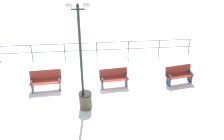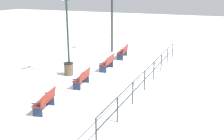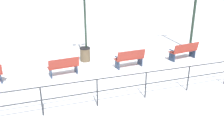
% 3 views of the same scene
% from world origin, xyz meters
% --- Properties ---
extents(ground_plane, '(80.00, 80.00, 0.00)m').
position_xyz_m(ground_plane, '(0.00, 0.00, 0.00)').
color(ground_plane, white).
rests_on(ground_plane, ground).
extents(bench_nearest, '(0.79, 1.75, 0.95)m').
position_xyz_m(bench_nearest, '(-0.00, -4.94, 0.50)').
color(bench_nearest, maroon).
rests_on(bench_nearest, ground).
extents(bench_second, '(0.66, 1.52, 0.95)m').
position_xyz_m(bench_second, '(-0.16, -1.65, 0.48)').
color(bench_second, maroon).
rests_on(bench_second, ground).
extents(bench_third, '(0.65, 1.45, 0.89)m').
position_xyz_m(bench_third, '(-0.14, 1.63, 0.46)').
color(bench_third, maroon).
rests_on(bench_third, ground).
extents(bench_fourth, '(0.75, 1.46, 0.89)m').
position_xyz_m(bench_fourth, '(-0.13, 4.91, 0.46)').
color(bench_fourth, maroon).
rests_on(bench_fourth, ground).
extents(lamppost_near, '(0.24, 0.97, 5.17)m').
position_xyz_m(lamppost_near, '(1.55, -6.51, 3.14)').
color(lamppost_near, '#1E2D23').
rests_on(lamppost_near, ground).
extents(lamppost_middle, '(0.29, 0.91, 4.62)m').
position_xyz_m(lamppost_middle, '(1.55, 0.15, 3.37)').
color(lamppost_middle, '#1E2D23').
rests_on(lamppost_middle, ground).
extents(waterfront_railing, '(0.05, 13.24, 1.05)m').
position_xyz_m(waterfront_railing, '(-3.31, -0.00, 0.71)').
color(waterfront_railing, '#26282D').
rests_on(waterfront_railing, ground).
extents(trash_bin, '(0.57, 0.57, 0.76)m').
position_xyz_m(trash_bin, '(1.55, 0.23, 0.38)').
color(trash_bin, brown).
rests_on(trash_bin, ground).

